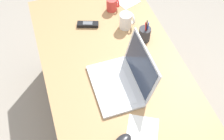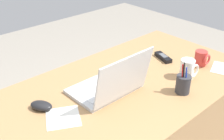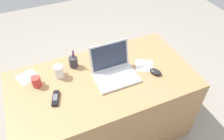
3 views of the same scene
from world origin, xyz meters
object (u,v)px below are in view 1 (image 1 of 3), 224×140
at_px(coffee_mug_white, 112,4).
at_px(cordless_phone, 88,24).
at_px(laptop, 123,79).
at_px(coffee_mug_tall, 126,21).
at_px(pen_holder, 145,34).

xyz_separation_m(coffee_mug_white, cordless_phone, (0.10, -0.20, -0.03)).
distance_m(laptop, coffee_mug_tall, 0.45).
xyz_separation_m(laptop, pen_holder, (-0.28, 0.24, -0.00)).
relative_size(laptop, cordless_phone, 2.37).
bearing_deg(coffee_mug_tall, pen_holder, 26.30).
bearing_deg(pen_holder, laptop, -40.96).
height_order(coffee_mug_white, cordless_phone, coffee_mug_white).
xyz_separation_m(laptop, coffee_mug_tall, (-0.42, 0.17, 0.00)).
relative_size(coffee_mug_tall, pen_holder, 0.62).
bearing_deg(coffee_mug_white, pen_holder, 17.22).
height_order(laptop, cordless_phone, laptop).
relative_size(laptop, coffee_mug_tall, 3.20).
relative_size(cordless_phone, pen_holder, 0.84).
distance_m(coffee_mug_white, coffee_mug_tall, 0.19).
distance_m(laptop, coffee_mug_white, 0.62).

